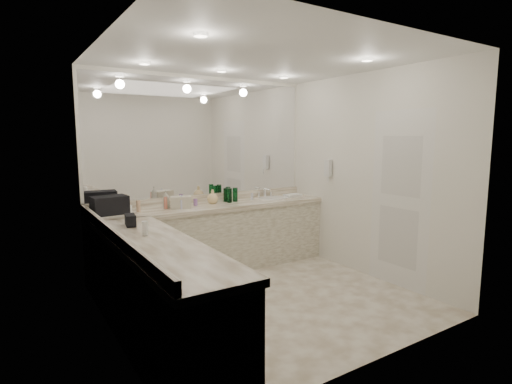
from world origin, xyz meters
TOP-DOWN VIEW (x-y plane):
  - floor at (0.00, 0.00)m, footprint 3.20×3.20m
  - ceiling at (0.00, 0.00)m, footprint 3.20×3.20m
  - wall_back at (0.00, 1.50)m, footprint 3.20×0.02m
  - wall_left at (-1.60, 0.00)m, footprint 0.02×3.00m
  - wall_right at (1.60, 0.00)m, footprint 0.02×3.00m
  - vanity_back_base at (0.00, 1.20)m, footprint 3.20×0.60m
  - vanity_back_top at (0.00, 1.19)m, footprint 3.20×0.64m
  - vanity_left_base at (-1.30, -0.30)m, footprint 0.60×2.40m
  - vanity_left_top at (-1.29, -0.30)m, footprint 0.64×2.42m
  - backsplash_back at (0.00, 1.48)m, footprint 3.20×0.04m
  - backsplash_left at (-1.58, 0.00)m, footprint 0.04×3.00m
  - mirror_back at (0.00, 1.49)m, footprint 3.12×0.01m
  - mirror_left at (-1.59, 0.00)m, footprint 0.01×2.92m
  - sink at (0.95, 1.20)m, footprint 0.44×0.44m
  - faucet at (0.95, 1.41)m, footprint 0.24×0.16m
  - wall_phone at (1.56, 0.70)m, footprint 0.06×0.10m
  - door at (1.59, -0.50)m, footprint 0.02×0.82m
  - black_toiletry_bag at (-1.33, 1.23)m, footprint 0.41×0.28m
  - black_bag_spill at (-1.30, 0.48)m, footprint 0.12×0.22m
  - cream_cosmetic_case at (-0.48, 1.16)m, footprint 0.29×0.24m
  - hand_towel at (1.29, 1.17)m, footprint 0.25×0.17m
  - lotion_left at (-1.30, 0.01)m, footprint 0.05×0.05m
  - soap_bottle_a at (-0.64, 1.26)m, footprint 0.10×0.10m
  - soap_bottle_b at (-0.49, 1.13)m, footprint 0.09×0.10m
  - soap_bottle_c at (0.01, 1.26)m, footprint 0.15×0.15m
  - green_bottle_0 at (0.24, 1.21)m, footprint 0.07×0.07m
  - green_bottle_1 at (0.24, 1.31)m, footprint 0.07×0.07m
  - green_bottle_2 at (0.29, 1.35)m, footprint 0.07×0.07m
  - green_bottle_3 at (0.35, 1.25)m, footprint 0.07×0.07m
  - amenity_bottle_0 at (-0.66, 1.23)m, footprint 0.04×0.04m
  - amenity_bottle_1 at (-0.58, 1.17)m, footprint 0.05×0.05m
  - amenity_bottle_2 at (-0.25, 1.24)m, footprint 0.05×0.05m
  - amenity_bottle_3 at (-0.35, 1.34)m, footprint 0.06×0.06m
  - amenity_bottle_4 at (0.62, 1.25)m, footprint 0.04×0.04m
  - amenity_bottle_5 at (-1.18, 1.21)m, footprint 0.06×0.06m
  - amenity_bottle_6 at (-1.01, 1.20)m, footprint 0.05×0.05m
  - amenity_bottle_7 at (-1.12, 1.17)m, footprint 0.06×0.06m

SIDE VIEW (x-z plane):
  - floor at x=0.00m, z-range 0.00..0.00m
  - vanity_back_base at x=0.00m, z-range 0.00..0.84m
  - vanity_left_base at x=-1.30m, z-range 0.00..0.84m
  - vanity_back_top at x=0.00m, z-range 0.84..0.90m
  - vanity_left_top at x=-1.29m, z-range 0.84..0.90m
  - sink at x=0.95m, z-range 0.88..0.91m
  - hand_towel at x=1.29m, z-range 0.90..0.94m
  - amenity_bottle_3 at x=-0.35m, z-range 0.90..0.98m
  - amenity_bottle_2 at x=-0.25m, z-range 0.90..0.99m
  - amenity_bottle_7 at x=-1.12m, z-range 0.90..0.99m
  - amenity_bottle_4 at x=0.62m, z-range 0.90..1.00m
  - backsplash_back at x=0.00m, z-range 0.90..1.00m
  - backsplash_left at x=-1.58m, z-range 0.90..1.00m
  - amenity_bottle_1 at x=-0.58m, z-range 0.90..1.00m
  - black_bag_spill at x=-1.30m, z-range 0.90..1.01m
  - lotion_left at x=-1.30m, z-range 0.90..1.03m
  - amenity_bottle_5 at x=-1.18m, z-range 0.90..1.03m
  - amenity_bottle_6 at x=-1.01m, z-range 0.90..1.04m
  - faucet at x=0.95m, z-range 0.90..1.04m
  - cream_cosmetic_case at x=-0.48m, z-range 0.90..1.05m
  - amenity_bottle_0 at x=-0.66m, z-range 0.90..1.05m
  - soap_bottle_b at x=-0.49m, z-range 0.90..1.07m
  - green_bottle_1 at x=0.24m, z-range 0.90..1.09m
  - green_bottle_3 at x=0.35m, z-range 0.90..1.09m
  - soap_bottle_c at x=0.01m, z-range 0.90..1.09m
  - green_bottle_2 at x=0.29m, z-range 0.90..1.10m
  - green_bottle_0 at x=0.24m, z-range 0.90..1.10m
  - black_toiletry_bag at x=-1.33m, z-range 0.90..1.12m
  - soap_bottle_a at x=-0.64m, z-range 0.90..1.13m
  - door at x=1.59m, z-range 0.00..2.10m
  - wall_back at x=0.00m, z-range 0.00..2.60m
  - wall_left at x=-1.60m, z-range 0.00..2.60m
  - wall_right at x=1.60m, z-range 0.00..2.60m
  - wall_phone at x=1.56m, z-range 1.23..1.47m
  - mirror_back at x=0.00m, z-range 1.00..2.55m
  - mirror_left at x=-1.59m, z-range 1.00..2.55m
  - ceiling at x=0.00m, z-range 2.60..2.60m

